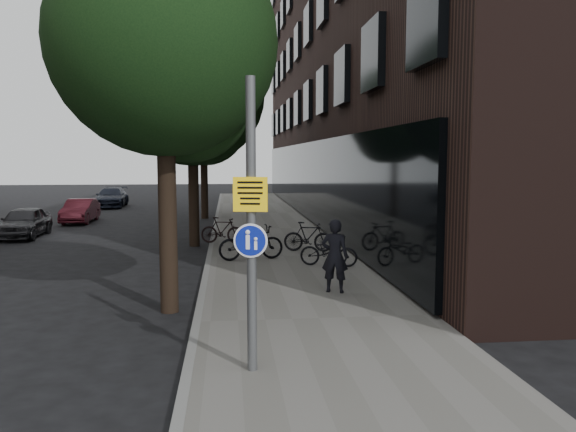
{
  "coord_description": "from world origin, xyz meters",
  "views": [
    {
      "loc": [
        -1.4,
        -6.72,
        3.09
      ],
      "look_at": [
        -0.29,
        3.66,
        2.0
      ],
      "focal_mm": 35.0,
      "sensor_mm": 36.0,
      "label": 1
    }
  ],
  "objects": [
    {
      "name": "ground",
      "position": [
        0.0,
        0.0,
        0.0
      ],
      "size": [
        120.0,
        120.0,
        0.0
      ],
      "primitive_type": "plane",
      "color": "black",
      "rests_on": "ground"
    },
    {
      "name": "sidewalk",
      "position": [
        0.25,
        10.0,
        0.06
      ],
      "size": [
        4.5,
        60.0,
        0.12
      ],
      "primitive_type": "cube",
      "color": "#65625D",
      "rests_on": "ground"
    },
    {
      "name": "curb_edge",
      "position": [
        -2.0,
        10.0,
        0.07
      ],
      "size": [
        0.15,
        60.0,
        0.13
      ],
      "primitive_type": "cube",
      "color": "slate",
      "rests_on": "ground"
    },
    {
      "name": "building_right_dark_brick",
      "position": [
        8.5,
        22.0,
        9.0
      ],
      "size": [
        12.0,
        40.0,
        18.0
      ],
      "primitive_type": "cube",
      "color": "black",
      "rests_on": "ground"
    },
    {
      "name": "street_tree_near",
      "position": [
        -2.53,
        4.64,
        5.11
      ],
      "size": [
        4.4,
        4.4,
        7.5
      ],
      "color": "black",
      "rests_on": "ground"
    },
    {
      "name": "street_tree_mid",
      "position": [
        -2.53,
        13.14,
        5.11
      ],
      "size": [
        5.0,
        5.0,
        7.8
      ],
      "color": "black",
      "rests_on": "ground"
    },
    {
      "name": "street_tree_far",
      "position": [
        -2.53,
        22.14,
        5.11
      ],
      "size": [
        5.0,
        5.0,
        7.8
      ],
      "color": "black",
      "rests_on": "ground"
    },
    {
      "name": "signpost",
      "position": [
        -1.09,
        0.91,
        2.17
      ],
      "size": [
        0.46,
        0.14,
        4.05
      ],
      "rotation": [
        0.0,
        0.0,
        -0.19
      ],
      "color": "#595B5E",
      "rests_on": "sidewalk"
    },
    {
      "name": "pedestrian",
      "position": [
        0.92,
        5.29,
        0.94
      ],
      "size": [
        0.69,
        0.57,
        1.63
      ],
      "primitive_type": "imported",
      "rotation": [
        0.0,
        0.0,
        2.79
      ],
      "color": "black",
      "rests_on": "sidewalk"
    },
    {
      "name": "parked_bike_facade_near",
      "position": [
        1.32,
        8.28,
        0.54
      ],
      "size": [
        1.68,
        1.07,
        0.83
      ],
      "primitive_type": "imported",
      "rotation": [
        0.0,
        0.0,
        1.22
      ],
      "color": "black",
      "rests_on": "sidewalk"
    },
    {
      "name": "parked_bike_facade_far",
      "position": [
        1.12,
        10.74,
        0.59
      ],
      "size": [
        1.63,
        0.8,
        0.94
      ],
      "primitive_type": "imported",
      "rotation": [
        0.0,
        0.0,
        1.33
      ],
      "color": "black",
      "rests_on": "sidewalk"
    },
    {
      "name": "parked_bike_curb_near",
      "position": [
        -0.76,
        9.47,
        0.62
      ],
      "size": [
        2.02,
        1.06,
        1.01
      ],
      "primitive_type": "imported",
      "rotation": [
        0.0,
        0.0,
        1.78
      ],
      "color": "black",
      "rests_on": "sidewalk"
    },
    {
      "name": "parked_bike_curb_far",
      "position": [
        -1.62,
        12.74,
        0.58
      ],
      "size": [
        1.58,
        0.8,
        0.92
      ],
      "primitive_type": "imported",
      "rotation": [
        0.0,
        0.0,
        1.32
      ],
      "color": "black",
      "rests_on": "sidewalk"
    },
    {
      "name": "parked_car_near",
      "position": [
        -9.31,
        15.9,
        0.6
      ],
      "size": [
        1.5,
        3.53,
        1.19
      ],
      "primitive_type": "imported",
      "rotation": [
        0.0,
        0.0,
        0.03
      ],
      "color": "black",
      "rests_on": "ground"
    },
    {
      "name": "parked_car_mid",
      "position": [
        -8.44,
        20.82,
        0.56
      ],
      "size": [
        1.22,
        3.41,
        1.12
      ],
      "primitive_type": "imported",
      "rotation": [
        0.0,
        0.0,
        0.01
      ],
      "color": "maroon",
      "rests_on": "ground"
    },
    {
      "name": "parked_car_far",
      "position": [
        -8.7,
        29.36,
        0.61
      ],
      "size": [
        1.85,
        4.25,
        1.22
      ],
      "primitive_type": "imported",
      "rotation": [
        0.0,
        0.0,
        0.03
      ],
      "color": "black",
      "rests_on": "ground"
    }
  ]
}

